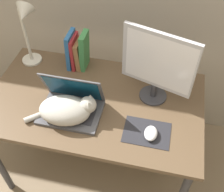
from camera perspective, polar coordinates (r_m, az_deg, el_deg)
name	(u,v)px	position (r m, az deg, el deg)	size (l,w,h in m)	color
desk	(95,109)	(1.72, -3.44, -2.60)	(1.27, 0.74, 0.76)	brown
laptop	(71,105)	(1.58, -8.25, -1.82)	(0.34, 0.24, 0.24)	#4C4C51
cat	(67,110)	(1.53, -9.13, -2.76)	(0.39, 0.22, 0.15)	#B2ADA3
external_monitor	(158,65)	(1.53, 9.25, 6.21)	(0.40, 0.16, 0.45)	#333338
mousepad	(147,132)	(1.52, 7.08, -7.35)	(0.25, 0.18, 0.00)	#232328
computer_mouse	(151,133)	(1.49, 7.89, -7.52)	(0.07, 0.10, 0.04)	silver
book_row	(78,52)	(1.82, -6.98, 8.96)	(0.13, 0.14, 0.26)	#285B93
desk_lamp	(25,24)	(1.78, -17.20, 13.76)	(0.17, 0.17, 0.46)	beige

